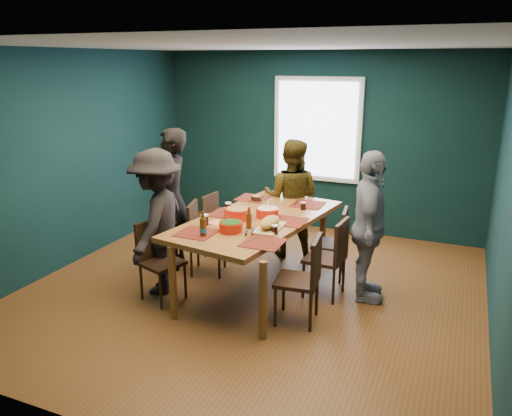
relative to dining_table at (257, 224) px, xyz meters
The scene contains 26 objects.
room 0.62m from the dining_table, 93.99° to the left, with size 5.01×5.01×2.71m.
dining_table is the anchor object (origin of this frame).
chair_left_far 1.19m from the dining_table, 141.36° to the left, with size 0.42×0.42×0.83m.
chair_left_mid 0.85m from the dining_table, behind, with size 0.50×0.50×0.89m.
chair_left_near 1.16m from the dining_table, 143.86° to the right, with size 0.50×0.50×0.88m.
chair_right_far 1.02m from the dining_table, 38.73° to the left, with size 0.44×0.44×0.87m.
chair_right_mid 0.90m from the dining_table, ahead, with size 0.44×0.44×0.90m.
chair_right_near 0.98m from the dining_table, 36.94° to the right, with size 0.45×0.45×0.91m.
person_far_left 1.23m from the dining_table, behind, with size 0.65×0.42×1.77m, color black.
person_back 1.12m from the dining_table, 88.91° to the left, with size 0.77×0.60×1.58m, color black.
person_right 1.23m from the dining_table, ahead, with size 0.98×0.41×1.67m, color silver.
person_near_left 1.12m from the dining_table, 153.21° to the right, with size 1.06×0.61×1.64m, color black.
bowl_salad 0.26m from the dining_table, 147.12° to the right, with size 0.29×0.29×0.12m.
bowl_dumpling 0.18m from the dining_table, 34.97° to the left, with size 0.26×0.26×0.24m.
bowl_herbs 0.57m from the dining_table, 97.18° to the right, with size 0.25×0.25×0.11m.
cutting_board 0.43m from the dining_table, 48.87° to the right, with size 0.28×0.58×0.13m.
small_bowl 0.73m from the dining_table, 113.22° to the left, with size 0.15×0.15×0.06m.
beer_bottle_a 0.84m from the dining_table, 108.59° to the right, with size 0.07×0.07×0.26m.
beer_bottle_b 0.42m from the dining_table, 80.48° to the right, with size 0.06×0.06×0.23m.
cola_glass_a 0.64m from the dining_table, 132.45° to the right, with size 0.08×0.08×0.12m.
cola_glass_b 0.59m from the dining_table, 48.92° to the right, with size 0.07×0.07×0.09m.
cola_glass_c 0.64m from the dining_table, 52.91° to the left, with size 0.07×0.07×0.09m.
cola_glass_d 0.44m from the dining_table, 166.68° to the left, with size 0.08×0.08×0.11m.
napkin_a 0.40m from the dining_table, ahead, with size 0.14×0.14×0.00m, color #DD715D.
napkin_b 0.48m from the dining_table, 134.02° to the right, with size 0.16×0.16×0.00m, color #DD715D.
napkin_c 0.75m from the dining_table, 64.89° to the right, with size 0.15×0.15×0.00m, color #DD715D.
Camera 1 is at (2.09, -4.82, 2.56)m, focal length 35.00 mm.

